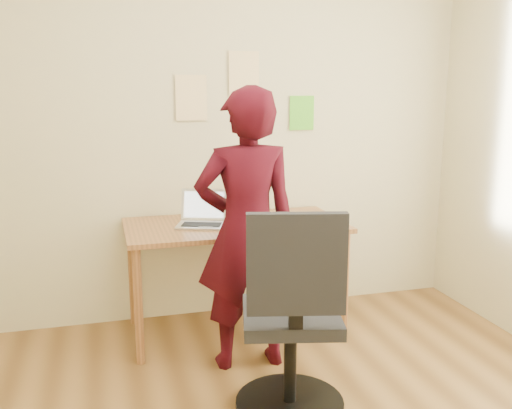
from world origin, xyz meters
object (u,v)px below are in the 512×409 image
object	(u,v)px
phone	(267,228)
office_chair	(292,329)
person	(247,231)
desk	(235,236)
laptop	(202,217)

from	to	relation	value
phone	office_chair	xyz separation A→B (m)	(-0.13, -0.85, -0.29)
phone	person	distance (m)	0.34
phone	office_chair	world-z (taller)	office_chair
desk	person	bearing A→B (deg)	-95.08
desk	office_chair	world-z (taller)	office_chair
laptop	office_chair	distance (m)	1.14
desk	laptop	world-z (taller)	laptop
desk	person	size ratio (longest dim) A/B	0.87
office_chair	person	bearing A→B (deg)	110.78
phone	office_chair	bearing A→B (deg)	-130.74
office_chair	person	xyz separation A→B (m)	(-0.08, 0.58, 0.35)
desk	phone	world-z (taller)	phone
desk	laptop	xyz separation A→B (m)	(-0.21, 0.02, 0.14)
laptop	office_chair	bearing A→B (deg)	-56.81
desk	person	xyz separation A→B (m)	(-0.04, -0.46, 0.16)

